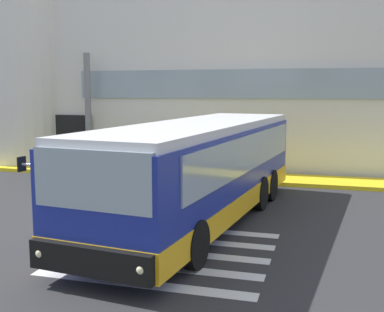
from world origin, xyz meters
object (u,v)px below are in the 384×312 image
object	(u,v)px
passenger_at_curb_edge	(148,148)
entry_support_column	(88,110)
passenger_by_doorway	(110,150)
bus_main_foreground	(200,173)
passenger_near_column	(95,149)

from	to	relation	value
passenger_at_curb_edge	entry_support_column	bearing A→B (deg)	173.91
passenger_by_doorway	bus_main_foreground	bearing A→B (deg)	-47.38
entry_support_column	passenger_at_curb_edge	world-z (taller)	entry_support_column
bus_main_foreground	passenger_by_doorway	bearing A→B (deg)	132.62
bus_main_foreground	passenger_by_doorway	world-z (taller)	bus_main_foreground
bus_main_foreground	passenger_by_doorway	xyz separation A→B (m)	(-5.45, 5.92, -0.25)
passenger_near_column	passenger_by_doorway	bearing A→B (deg)	-8.97
bus_main_foreground	passenger_by_doorway	size ratio (longest dim) A/B	6.34
entry_support_column	passenger_near_column	size ratio (longest dim) A/B	2.99
passenger_near_column	passenger_at_curb_edge	xyz separation A→B (m)	(2.16, 0.64, 0.03)
bus_main_foreground	passenger_near_column	bearing A→B (deg)	135.77
passenger_at_curb_edge	passenger_near_column	bearing A→B (deg)	-163.39
entry_support_column	bus_main_foreground	xyz separation A→B (m)	(7.00, -7.00, -1.32)
bus_main_foreground	entry_support_column	bearing A→B (deg)	135.02
passenger_by_doorway	entry_support_column	bearing A→B (deg)	145.26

